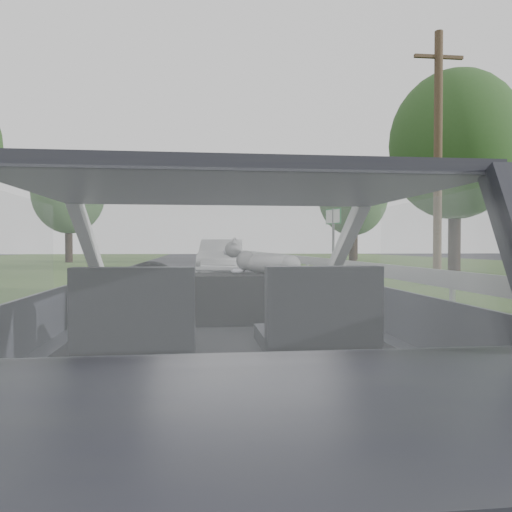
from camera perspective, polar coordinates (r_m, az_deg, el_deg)
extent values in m
plane|color=#24242B|center=(2.76, -3.48, -24.12)|extent=(140.00, 140.00, 0.00)
cube|color=black|center=(2.53, -3.50, -9.12)|extent=(1.80, 4.00, 1.45)
cube|color=black|center=(3.13, -4.14, -4.83)|extent=(1.58, 0.45, 0.30)
cube|color=black|center=(2.23, -13.46, -6.51)|extent=(0.50, 0.72, 0.42)
cube|color=black|center=(2.28, 7.04, -6.33)|extent=(0.50, 0.72, 0.42)
torus|color=black|center=(2.84, -11.98, -4.05)|extent=(0.36, 0.36, 0.04)
ellipsoid|color=gray|center=(3.15, 1.53, -0.68)|extent=(0.54, 0.29, 0.23)
cube|color=#A9A9A9|center=(13.27, 12.89, -1.43)|extent=(0.05, 90.00, 0.32)
imported|color=#A8A8AA|center=(18.10, -3.94, -0.32)|extent=(2.07, 4.43, 1.41)
cube|color=#116F2A|center=(22.21, 8.83, 1.75)|extent=(0.48, 1.10, 2.81)
cylinder|color=brown|center=(15.92, 20.07, 10.38)|extent=(0.25, 0.25, 7.48)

